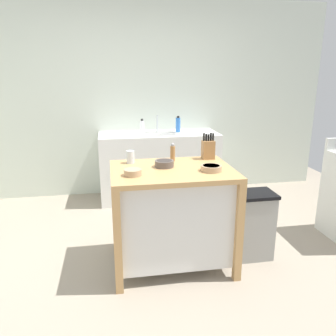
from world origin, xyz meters
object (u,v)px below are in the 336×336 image
at_px(bottle_dish_soap, 142,126).
at_px(bowl_stoneware_deep, 133,172).
at_px(kitchen_island, 172,212).
at_px(sink_faucet, 157,123).
at_px(drinking_cup, 130,157).
at_px(bottle_spray_cleaner, 178,125).
at_px(knife_block, 208,149).
at_px(bowl_ceramic_small, 211,168).
at_px(pepper_grinder, 173,153).
at_px(bowl_ceramic_wide, 164,163).
at_px(trash_bin, 253,225).

bearing_deg(bottle_dish_soap, bowl_stoneware_deep, -97.98).
bearing_deg(bowl_stoneware_deep, kitchen_island, 21.90).
height_order(sink_faucet, bottle_dish_soap, sink_faucet).
height_order(drinking_cup, bottle_spray_cleaner, bottle_spray_cleaner).
relative_size(kitchen_island, bottle_spray_cleaner, 4.75).
bearing_deg(sink_faucet, drinking_cup, -106.54).
distance_m(kitchen_island, knife_block, 0.68).
bearing_deg(bowl_stoneware_deep, bottle_dish_soap, 82.02).
height_order(bowl_ceramic_small, drinking_cup, drinking_cup).
bearing_deg(pepper_grinder, drinking_cup, -178.33).
relative_size(bowl_ceramic_wide, sink_faucet, 0.73).
relative_size(pepper_grinder, trash_bin, 0.26).
height_order(knife_block, drinking_cup, knife_block).
relative_size(kitchen_island, drinking_cup, 9.10).
height_order(kitchen_island, bowl_ceramic_small, bowl_ceramic_small).
bearing_deg(drinking_cup, bowl_ceramic_small, -29.91).
bearing_deg(bowl_ceramic_small, sink_faucet, 94.85).
relative_size(bowl_ceramic_small, pepper_grinder, 1.03).
bearing_deg(sink_faucet, bowl_ceramic_wide, -96.28).
bearing_deg(bowl_ceramic_wide, knife_block, 25.18).
bearing_deg(bowl_stoneware_deep, sink_faucet, 76.30).
distance_m(sink_faucet, bottle_spray_cleaner, 0.28).
distance_m(knife_block, bowl_ceramic_wide, 0.50).
bearing_deg(kitchen_island, bowl_ceramic_wide, 129.23).
bearing_deg(bowl_ceramic_small, bottle_spray_cleaner, 86.85).
bearing_deg(bottle_spray_cleaner, pepper_grinder, -103.45).
bearing_deg(knife_block, bowl_ceramic_small, -102.69).
height_order(knife_block, bowl_ceramic_small, knife_block).
relative_size(kitchen_island, bowl_ceramic_wide, 6.34).
bearing_deg(bottle_spray_cleaner, drinking_cup, -116.38).
xyz_separation_m(trash_bin, bottle_spray_cleaner, (-0.35, 1.73, 0.67)).
bearing_deg(bottle_dish_soap, knife_block, -72.47).
distance_m(bowl_stoneware_deep, sink_faucet, 2.01).
bearing_deg(kitchen_island, bottle_dish_soap, 92.42).
bearing_deg(bowl_ceramic_wide, bottle_spray_cleaner, 74.51).
distance_m(bottle_spray_cleaner, bottle_dish_soap, 0.48).
distance_m(kitchen_island, trash_bin, 0.77).
bearing_deg(trash_bin, drinking_cup, 166.75).
height_order(bowl_ceramic_small, trash_bin, bowl_ceramic_small).
xyz_separation_m(bowl_stoneware_deep, pepper_grinder, (0.39, 0.39, 0.05)).
bearing_deg(bottle_dish_soap, bottle_spray_cleaner, -3.47).
distance_m(knife_block, bowl_ceramic_small, 0.41).
bearing_deg(bowl_stoneware_deep, drinking_cup, 88.67).
bearing_deg(bowl_ceramic_wide, drinking_cup, 147.27).
height_order(bowl_ceramic_small, sink_faucet, sink_faucet).
xyz_separation_m(bowl_ceramic_wide, pepper_grinder, (0.11, 0.19, 0.05)).
bearing_deg(knife_block, bowl_stoneware_deep, -150.47).
bearing_deg(bottle_spray_cleaner, knife_block, -90.47).
bearing_deg(pepper_grinder, bottle_spray_cleaner, 76.55).
distance_m(bowl_stoneware_deep, drinking_cup, 0.38).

